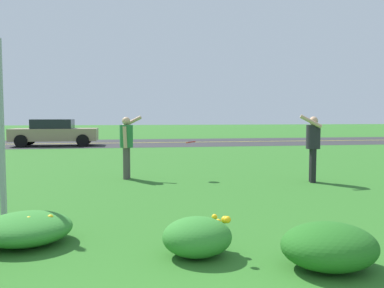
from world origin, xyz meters
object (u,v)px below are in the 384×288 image
object	(u,v)px
sign_post_near_path	(1,129)
frisbee_red	(191,142)
car_tan_center_left	(55,132)
person_thrower_green_shirt	(127,142)
person_catcher_dark_shirt	(313,143)

from	to	relation	value
sign_post_near_path	frisbee_red	size ratio (longest dim) A/B	11.06
frisbee_red	car_tan_center_left	size ratio (longest dim) A/B	0.06
sign_post_near_path	car_tan_center_left	bearing A→B (deg)	96.84
person_thrower_green_shirt	frisbee_red	size ratio (longest dim) A/B	6.37
sign_post_near_path	person_thrower_green_shirt	bearing A→B (deg)	61.60
person_thrower_green_shirt	car_tan_center_left	size ratio (longest dim) A/B	0.36
person_catcher_dark_shirt	person_thrower_green_shirt	bearing A→B (deg)	164.07
person_catcher_dark_shirt	car_tan_center_left	bearing A→B (deg)	121.90
sign_post_near_path	person_catcher_dark_shirt	bearing A→B (deg)	19.96
person_catcher_dark_shirt	car_tan_center_left	distance (m)	15.85
frisbee_red	sign_post_near_path	bearing A→B (deg)	-137.21
frisbee_red	person_catcher_dark_shirt	bearing A→B (deg)	-18.77
sign_post_near_path	frisbee_red	distance (m)	4.93
person_thrower_green_shirt	frisbee_red	world-z (taller)	person_thrower_green_shirt
sign_post_near_path	person_thrower_green_shirt	world-z (taller)	sign_post_near_path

